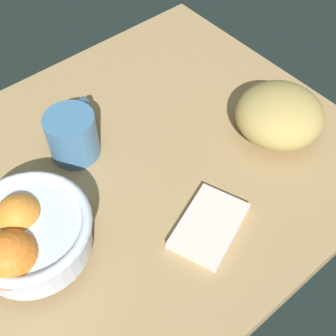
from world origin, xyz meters
TOP-DOWN VIEW (x-y plane):
  - ground_plane at (0.00, 0.00)cm, footprint 78.88×65.72cm
  - fruit_bowl at (-22.21, -3.88)cm, footprint 18.66×18.66cm
  - bread_loaf at (24.66, -10.35)cm, footprint 22.04×21.99cm
  - napkin_folded at (1.28, -17.44)cm, footprint 15.09×12.56cm
  - mug at (-5.90, 9.61)cm, footprint 11.48×10.15cm

SIDE VIEW (x-z plane):
  - ground_plane at x=0.00cm, z-range -3.00..0.00cm
  - napkin_folded at x=1.28cm, z-range 0.00..1.40cm
  - mug at x=-5.90cm, z-range 0.00..8.64cm
  - bread_loaf at x=24.66cm, z-range 0.00..9.20cm
  - fruit_bowl at x=-22.21cm, z-range 0.32..11.04cm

